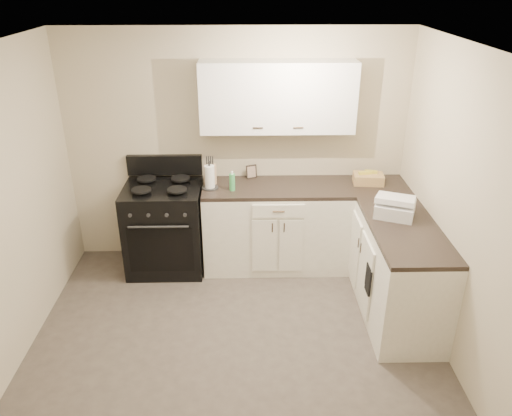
{
  "coord_description": "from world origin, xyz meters",
  "views": [
    {
      "loc": [
        0.11,
        -3.29,
        2.98
      ],
      "look_at": [
        0.19,
        0.85,
        1.0
      ],
      "focal_mm": 35.0,
      "sensor_mm": 36.0,
      "label": 1
    }
  ],
  "objects_px": {
    "paper_towel": "(210,177)",
    "countertop_grill": "(395,209)",
    "knife_block": "(210,175)",
    "wicker_basket": "(368,179)",
    "stove": "(165,229)"
  },
  "relations": [
    {
      "from": "wicker_basket",
      "to": "paper_towel",
      "type": "bearing_deg",
      "value": -176.79
    },
    {
      "from": "wicker_basket",
      "to": "countertop_grill",
      "type": "relative_size",
      "value": 0.91
    },
    {
      "from": "paper_towel",
      "to": "countertop_grill",
      "type": "distance_m",
      "value": 1.86
    },
    {
      "from": "countertop_grill",
      "to": "wicker_basket",
      "type": "bearing_deg",
      "value": 117.86
    },
    {
      "from": "paper_towel",
      "to": "countertop_grill",
      "type": "height_order",
      "value": "paper_towel"
    },
    {
      "from": "paper_towel",
      "to": "wicker_basket",
      "type": "bearing_deg",
      "value": 3.21
    },
    {
      "from": "wicker_basket",
      "to": "knife_block",
      "type": "bearing_deg",
      "value": -179.91
    },
    {
      "from": "knife_block",
      "to": "countertop_grill",
      "type": "bearing_deg",
      "value": -4.46
    },
    {
      "from": "paper_towel",
      "to": "countertop_grill",
      "type": "relative_size",
      "value": 0.72
    },
    {
      "from": "countertop_grill",
      "to": "knife_block",
      "type": "bearing_deg",
      "value": 178.75
    },
    {
      "from": "knife_block",
      "to": "wicker_basket",
      "type": "bearing_deg",
      "value": 19.13
    },
    {
      "from": "knife_block",
      "to": "stove",
      "type": "bearing_deg",
      "value": -152.02
    },
    {
      "from": "stove",
      "to": "paper_towel",
      "type": "relative_size",
      "value": 3.97
    },
    {
      "from": "paper_towel",
      "to": "countertop_grill",
      "type": "xyz_separation_m",
      "value": [
        1.74,
        -0.66,
        -0.06
      ]
    },
    {
      "from": "countertop_grill",
      "to": "paper_towel",
      "type": "bearing_deg",
      "value": -178.69
    }
  ]
}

